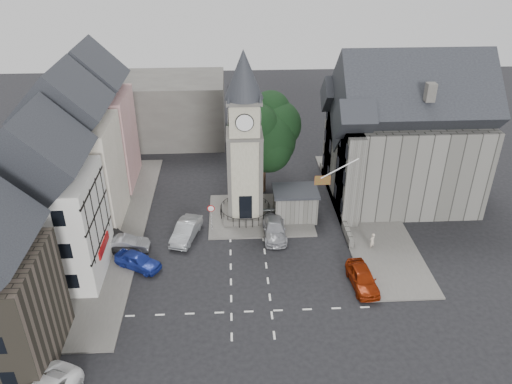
{
  "coord_description": "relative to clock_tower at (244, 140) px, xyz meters",
  "views": [
    {
      "loc": [
        -1.15,
        -33.62,
        26.05
      ],
      "look_at": [
        0.9,
        5.0,
        4.35
      ],
      "focal_mm": 35.0,
      "sensor_mm": 36.0,
      "label": 1
    }
  ],
  "objects": [
    {
      "name": "stone_shelter",
      "position": [
        4.8,
        -0.49,
        -6.57
      ],
      "size": [
        4.3,
        3.3,
        3.08
      ],
      "color": "#575550",
      "rests_on": "ground"
    },
    {
      "name": "east_boundary_wall",
      "position": [
        9.2,
        2.01,
        -7.67
      ],
      "size": [
        0.4,
        16.0,
        0.9
      ],
      "primitive_type": "cube",
      "color": "#575550",
      "rests_on": "ground"
    },
    {
      "name": "pedestrian",
      "position": [
        11.01,
        -5.99,
        -7.34
      ],
      "size": [
        0.68,
        0.64,
        1.56
      ],
      "primitive_type": "imported",
      "rotation": [
        0.0,
        0.0,
        3.79
      ],
      "color": "beige",
      "rests_on": "ground"
    },
    {
      "name": "road_markings",
      "position": [
        0.0,
        -13.49,
        -8.12
      ],
      "size": [
        20.0,
        8.0,
        0.01
      ],
      "primitive_type": "cube",
      "color": "silver",
      "rests_on": "ground"
    },
    {
      "name": "east_building",
      "position": [
        15.59,
        3.01,
        -1.86
      ],
      "size": [
        14.4,
        11.4,
        12.6
      ],
      "color": "#575550",
      "rests_on": "ground"
    },
    {
      "name": "terrace_cream",
      "position": [
        -15.5,
        0.01,
        -1.54
      ],
      "size": [
        8.1,
        7.6,
        12.8
      ],
      "color": "beige",
      "rests_on": "ground"
    },
    {
      "name": "car_west_blue",
      "position": [
        -9.23,
        -7.67,
        -7.42
      ],
      "size": [
        4.39,
        3.47,
        1.4
      ],
      "primitive_type": "imported",
      "rotation": [
        0.0,
        0.0,
        1.05
      ],
      "color": "navy",
      "rests_on": "ground"
    },
    {
      "name": "central_island",
      "position": [
        1.5,
        0.01,
        -8.04
      ],
      "size": [
        10.0,
        8.0,
        0.16
      ],
      "primitive_type": "cube",
      "color": "#595651",
      "rests_on": "ground"
    },
    {
      "name": "car_island_east",
      "position": [
        2.57,
        -3.49,
        -7.4
      ],
      "size": [
        2.05,
        4.99,
        1.44
      ],
      "primitive_type": "imported",
      "rotation": [
        0.0,
        0.0,
        0.0
      ],
      "color": "#A4A5AC",
      "rests_on": "ground"
    },
    {
      "name": "terrace_tudor",
      "position": [
        -15.5,
        -7.99,
        -1.93
      ],
      "size": [
        8.1,
        7.6,
        12.0
      ],
      "color": "silver",
      "rests_on": "ground"
    },
    {
      "name": "pavement_east",
      "position": [
        12.0,
        0.01,
        -8.05
      ],
      "size": [
        6.0,
        26.0,
        0.14
      ],
      "primitive_type": "cube",
      "color": "#595651",
      "rests_on": "ground"
    },
    {
      "name": "flagpole",
      "position": [
        8.0,
        -3.99,
        -1.12
      ],
      "size": [
        3.68,
        0.1,
        2.74
      ],
      "color": "white",
      "rests_on": "ground"
    },
    {
      "name": "car_island_silver",
      "position": [
        -5.5,
        -3.49,
        -7.33
      ],
      "size": [
        2.9,
        5.07,
        1.58
      ],
      "primitive_type": "imported",
      "rotation": [
        0.0,
        0.0,
        -0.27
      ],
      "color": "#9EA3A7",
      "rests_on": "ground"
    },
    {
      "name": "pavement_west",
      "position": [
        -12.5,
        -1.99,
        -8.05
      ],
      "size": [
        6.0,
        30.0,
        0.14
      ],
      "primitive_type": "cube",
      "color": "#595651",
      "rests_on": "ground"
    },
    {
      "name": "terrace_pink",
      "position": [
        -15.5,
        8.01,
        -1.54
      ],
      "size": [
        8.1,
        7.6,
        12.8
      ],
      "color": "tan",
      "rests_on": "ground"
    },
    {
      "name": "backdrop_west",
      "position": [
        -12.0,
        20.01,
        -4.12
      ],
      "size": [
        20.0,
        10.0,
        8.0
      ],
      "primitive_type": "cube",
      "color": "#4C4944",
      "rests_on": "ground"
    },
    {
      "name": "warning_sign_post",
      "position": [
        -3.2,
        -2.56,
        -6.09
      ],
      "size": [
        0.7,
        0.19,
        2.85
      ],
      "color": "black",
      "rests_on": "ground"
    },
    {
      "name": "car_east_red",
      "position": [
        8.94,
        -10.99,
        -7.35
      ],
      "size": [
        2.16,
        4.67,
        1.55
      ],
      "primitive_type": "imported",
      "rotation": [
        0.0,
        0.0,
        0.07
      ],
      "color": "maroon",
      "rests_on": "ground"
    },
    {
      "name": "clock_tower",
      "position": [
        0.0,
        0.0,
        0.0
      ],
      "size": [
        4.86,
        4.86,
        16.25
      ],
      "color": "#4C4944",
      "rests_on": "ground"
    },
    {
      "name": "town_tree",
      "position": [
        2.0,
        5.01,
        -1.15
      ],
      "size": [
        7.2,
        7.2,
        10.8
      ],
      "color": "black",
      "rests_on": "ground"
    },
    {
      "name": "car_west_grey",
      "position": [
        -11.5,
        -4.66,
        -7.43
      ],
      "size": [
        5.12,
        5.11,
        1.38
      ],
      "primitive_type": "imported",
      "rotation": [
        0.0,
        0.0,
        0.79
      ],
      "color": "#2A292C",
      "rests_on": "ground"
    },
    {
      "name": "car_west_silver",
      "position": [
        -10.73,
        -5.18,
        -7.43
      ],
      "size": [
        4.2,
        1.48,
        1.38
      ],
      "primitive_type": "imported",
      "rotation": [
        0.0,
        0.0,
        1.57
      ],
      "color": "gray",
      "rests_on": "ground"
    },
    {
      "name": "ground",
      "position": [
        0.0,
        -7.99,
        -8.12
      ],
      "size": [
        120.0,
        120.0,
        0.0
      ],
      "primitive_type": "plane",
      "color": "black",
      "rests_on": "ground"
    }
  ]
}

